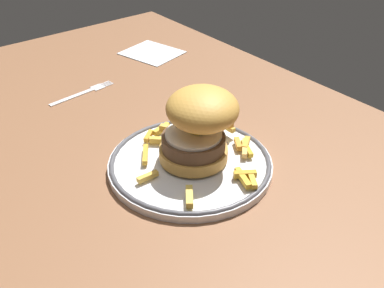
% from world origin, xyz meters
% --- Properties ---
extents(ground_plane, '(1.35, 0.85, 0.04)m').
position_xyz_m(ground_plane, '(0.00, 0.00, -0.02)').
color(ground_plane, brown).
extents(dinner_plate, '(0.25, 0.25, 0.02)m').
position_xyz_m(dinner_plate, '(0.00, 0.04, 0.01)').
color(dinner_plate, silver).
rests_on(dinner_plate, ground_plane).
extents(burger, '(0.15, 0.15, 0.12)m').
position_xyz_m(burger, '(0.00, 0.05, 0.07)').
color(burger, gold).
rests_on(burger, dinner_plate).
extents(fries_pile, '(0.22, 0.20, 0.03)m').
position_xyz_m(fries_pile, '(-0.00, 0.06, 0.02)').
color(fries_pile, gold).
rests_on(fries_pile, dinner_plate).
extents(fork, '(0.03, 0.14, 0.00)m').
position_xyz_m(fork, '(-0.33, 0.03, 0.00)').
color(fork, silver).
rests_on(fork, ground_plane).
extents(napkin, '(0.15, 0.14, 0.00)m').
position_xyz_m(napkin, '(-0.41, 0.25, 0.00)').
color(napkin, silver).
rests_on(napkin, ground_plane).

